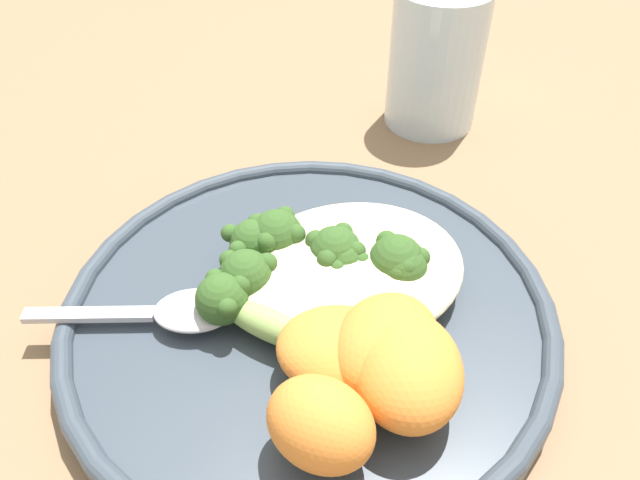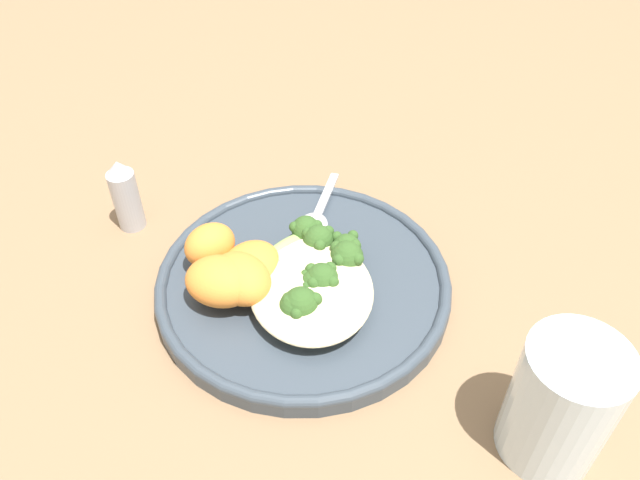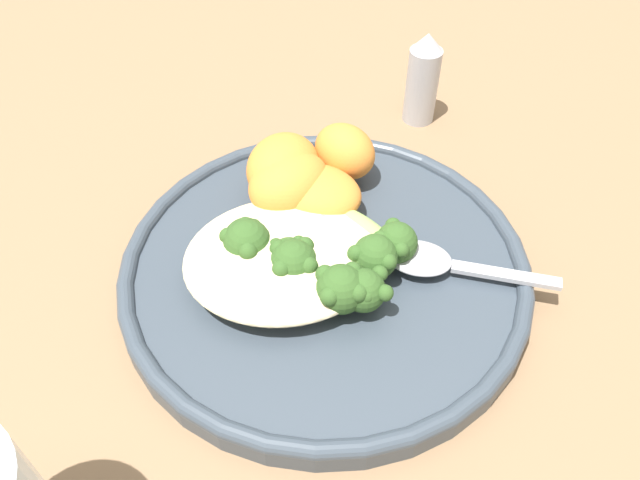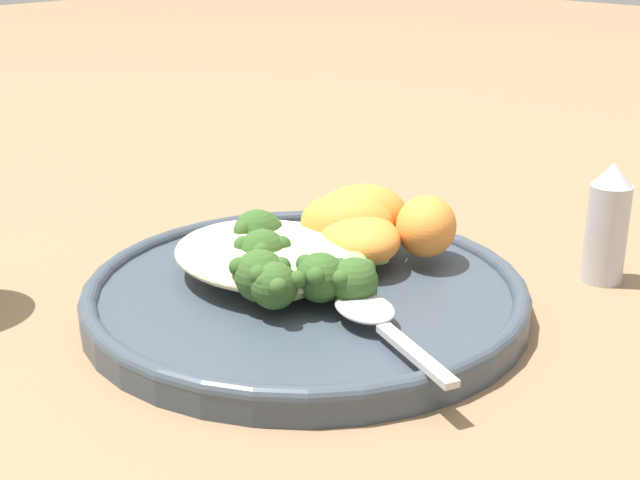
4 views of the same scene
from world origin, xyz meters
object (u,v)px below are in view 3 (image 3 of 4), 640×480
Objects in this scene: broccoli_stalk_6 at (361,242)px; spoon at (433,261)px; sweet_potato_chunk_3 at (345,151)px; sweet_potato_chunk_0 at (283,167)px; plate at (325,267)px; broccoli_stalk_5 at (361,273)px; broccoli_stalk_0 at (270,232)px; sweet_potato_chunk_2 at (289,183)px; broccoli_stalk_3 at (305,247)px; quinoa_mound at (284,257)px; salt_shaker at (423,79)px; broccoli_stalk_2 at (304,240)px; broccoli_stalk_7 at (379,235)px; sweet_potato_chunk_1 at (317,192)px; broccoli_stalk_4 at (339,272)px.

spoon is at bearing 51.48° from broccoli_stalk_6.
sweet_potato_chunk_0 is at bearing -166.76° from sweet_potato_chunk_3.
plate is 2.77× the size of broccoli_stalk_5.
sweet_potato_chunk_2 reaches higher than broccoli_stalk_0.
sweet_potato_chunk_2 is at bearing -144.01° from broccoli_stalk_3.
salt_shaker reaches higher than quinoa_mound.
broccoli_stalk_7 reaches higher than broccoli_stalk_2.
broccoli_stalk_7 is (0.02, 0.03, 0.00)m from broccoli_stalk_5.
sweet_potato_chunk_1 is at bearing -161.05° from broccoli_stalk_2.
sweet_potato_chunk_0 is at bearing -128.88° from broccoli_stalk_0.
plate is at bearing -122.96° from salt_shaker.
sweet_potato_chunk_3 is at bearing 71.65° from plate.
spoon is (0.07, -0.02, 0.01)m from plate.
salt_shaker is at bearing -156.75° from broccoli_stalk_0.
sweet_potato_chunk_3 is at bearing 31.61° from sweet_potato_chunk_2.
plate is 5.57× the size of sweet_potato_chunk_3.
broccoli_stalk_3 is 0.89× the size of broccoli_stalk_6.
broccoli_stalk_7 is (0.05, -0.00, 0.00)m from broccoli_stalk_2.
broccoli_stalk_6 and sweet_potato_chunk_1 have the same top height.
sweet_potato_chunk_0 is 0.17m from salt_shaker.
broccoli_stalk_7 is (0.04, 0.00, 0.02)m from plate.
broccoli_stalk_2 is 1.29× the size of sweet_potato_chunk_2.
broccoli_stalk_4 reaches higher than plate.
broccoli_stalk_6 is 1.94× the size of sweet_potato_chunk_3.
sweet_potato_chunk_3 reaches higher than broccoli_stalk_0.
broccoli_stalk_0 reaches higher than plate.
sweet_potato_chunk_2 is at bearing 106.60° from plate.
sweet_potato_chunk_2 is at bearing -163.92° from broccoli_stalk_6.
sweet_potato_chunk_2 is (-0.02, 0.01, 0.00)m from sweet_potato_chunk_1.
sweet_potato_chunk_0 reaches higher than broccoli_stalk_4.
broccoli_stalk_5 is 0.10m from sweet_potato_chunk_2.
plate is at bearing -111.31° from broccoli_stalk_6.
sweet_potato_chunk_2 is (-0.06, 0.06, 0.01)m from broccoli_stalk_7.
broccoli_stalk_4 reaches higher than broccoli_stalk_6.
spoon is at bearing -68.12° from sweet_potato_chunk_3.
broccoli_stalk_0 is 1.41× the size of broccoli_stalk_7.
broccoli_stalk_5 is at bearing -66.93° from sweet_potato_chunk_2.
spoon is (0.10, -0.01, -0.01)m from quinoa_mound.
broccoli_stalk_2 is at bearing -132.40° from broccoli_stalk_7.
broccoli_stalk_6 is 1.36× the size of broccoli_stalk_7.
broccoli_stalk_2 is (0.02, -0.01, -0.00)m from broccoli_stalk_0.
spoon is (0.03, -0.02, -0.01)m from broccoli_stalk_7.
broccoli_stalk_2 is 0.09m from sweet_potato_chunk_3.
plate is 0.04m from broccoli_stalk_4.
broccoli_stalk_2 is at bearing -146.06° from broccoli_stalk_4.
spoon is at bearing 138.31° from broccoli_stalk_0.
salt_shaker reaches higher than broccoli_stalk_5.
plate is at bearing -164.11° from broccoli_stalk_4.
broccoli_stalk_5 is 1.60× the size of sweet_potato_chunk_2.
broccoli_stalk_2 is at bearing -151.96° from broccoli_stalk_3.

